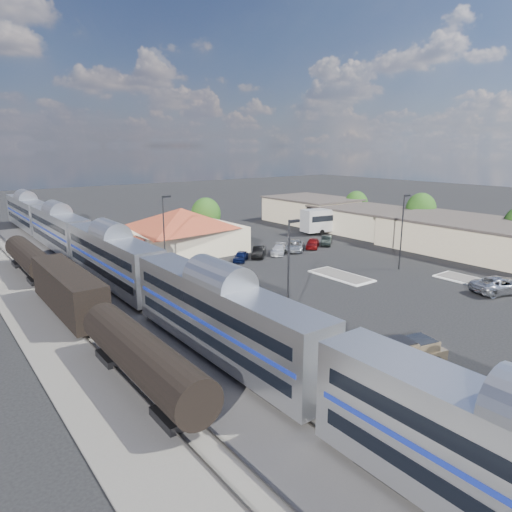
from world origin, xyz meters
TOP-DOWN VIEW (x-y plane):
  - ground at (0.00, 0.00)m, footprint 280.00×280.00m
  - railbed at (-21.00, 8.00)m, footprint 16.00×100.00m
  - platform at (-12.00, 6.00)m, footprint 5.50×92.00m
  - passenger_train at (-18.00, 14.06)m, footprint 3.00×104.00m
  - freight_cars at (-24.00, 8.52)m, footprint 2.80×46.00m
  - station_depot at (-4.56, 24.00)m, footprint 18.35×12.24m
  - buildings_east at (28.00, 14.28)m, footprint 14.40×51.40m
  - traffic_island_south at (4.00, 2.00)m, footprint 3.30×7.50m
  - traffic_island_north at (14.00, -8.00)m, footprint 3.30×7.50m
  - lamp_plat_s at (-10.90, -6.00)m, footprint 1.08×0.25m
  - lamp_plat_n at (-10.90, 16.00)m, footprint 1.08×0.25m
  - lamp_lot at (12.10, 0.00)m, footprint 1.08×0.25m
  - tree_east_b at (34.00, 12.00)m, footprint 4.94×4.94m
  - tree_east_c at (34.00, 26.00)m, footprint 4.41×4.41m
  - tree_depot at (3.00, 30.00)m, footprint 4.71×4.71m
  - pickup_truck at (-8.50, -15.55)m, footprint 5.66×3.09m
  - suv at (12.44, -11.81)m, footprint 6.79×4.80m
  - coach_bus at (24.00, 21.65)m, footprint 13.33×4.96m
  - person_a at (-11.97, -9.80)m, footprint 0.49×0.65m
  - person_b at (-12.78, -1.77)m, footprint 0.86×0.95m
  - parked_car_a at (-0.97, 14.82)m, footprint 3.76×3.64m
  - parked_car_b at (2.23, 15.12)m, footprint 4.17×4.23m
  - parked_car_c at (5.43, 14.82)m, footprint 4.44×4.27m
  - parked_car_d at (8.63, 15.12)m, footprint 5.41×5.37m
  - parked_car_e at (11.83, 14.82)m, footprint 4.34×4.04m
  - parked_car_f at (15.03, 15.12)m, footprint 4.13×3.80m

SIDE VIEW (x-z plane):
  - ground at x=0.00m, z-range 0.00..0.00m
  - railbed at x=-21.00m, z-range 0.00..0.12m
  - platform at x=-12.00m, z-range 0.00..0.18m
  - traffic_island_south at x=4.00m, z-range 0.00..0.21m
  - traffic_island_north at x=14.00m, z-range 0.00..0.21m
  - parked_car_a at x=-0.97m, z-range 0.00..1.27m
  - parked_car_c at x=5.43m, z-range 0.00..1.27m
  - parked_car_f at x=15.03m, z-range 0.00..1.37m
  - parked_car_e at x=11.83m, z-range 0.00..1.44m
  - parked_car_d at x=8.63m, z-range 0.00..1.45m
  - parked_car_b at x=2.23m, z-range 0.00..1.45m
  - suv at x=12.44m, z-range 0.00..1.72m
  - pickup_truck at x=-8.50m, z-range -0.05..1.81m
  - person_b at x=-12.78m, z-range 0.18..1.76m
  - person_a at x=-11.97m, z-range 0.18..1.77m
  - freight_cars at x=-24.00m, z-range -0.07..3.93m
  - buildings_east at x=28.00m, z-range -0.13..4.67m
  - coach_bus at x=24.00m, z-range 0.32..4.50m
  - passenger_train at x=-18.00m, z-range 0.09..5.64m
  - station_depot at x=-4.56m, z-range 0.03..6.23m
  - tree_east_c at x=34.00m, z-range 0.66..6.87m
  - tree_depot at x=3.00m, z-range 0.71..7.34m
  - tree_east_b at x=34.00m, z-range 0.74..7.70m
  - lamp_plat_s at x=-10.90m, z-range 0.84..9.84m
  - lamp_plat_n at x=-10.90m, z-range 0.84..9.84m
  - lamp_lot at x=12.10m, z-range 0.84..9.84m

